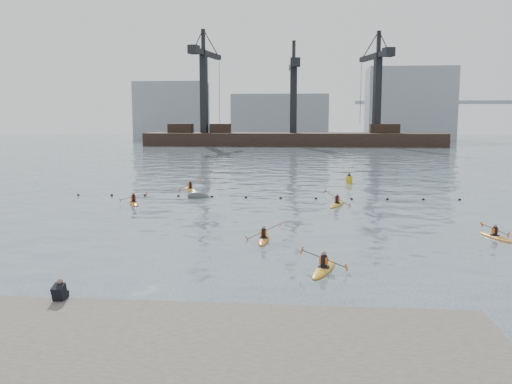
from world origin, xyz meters
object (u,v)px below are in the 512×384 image
(kayaker_1, at_px, (324,269))
(nav_buoy, at_px, (349,179))
(mooring_buoy, at_px, (199,197))
(kayaker_3, at_px, (337,204))
(kayaker_0, at_px, (264,239))
(kayaker_5, at_px, (190,189))
(kayaker_2, at_px, (134,203))
(kayaker_4, at_px, (495,236))

(kayaker_1, xyz_separation_m, nav_buoy, (3.75, 33.48, 0.28))
(nav_buoy, bearing_deg, mooring_buoy, -139.64)
(kayaker_3, height_order, nav_buoy, kayaker_3)
(kayaker_0, relative_size, kayaker_5, 0.91)
(kayaker_0, bearing_deg, kayaker_2, 134.19)
(kayaker_4, relative_size, nav_buoy, 2.28)
(kayaker_1, distance_m, mooring_buoy, 23.96)
(kayaker_2, bearing_deg, kayaker_0, -71.08)
(kayaker_0, distance_m, nav_buoy, 28.52)
(kayaker_3, distance_m, mooring_buoy, 12.11)
(mooring_buoy, bearing_deg, nav_buoy, 40.36)
(kayaker_3, relative_size, kayaker_5, 1.01)
(kayaker_3, distance_m, kayaker_5, 15.51)
(mooring_buoy, bearing_deg, kayaker_0, -66.71)
(kayaker_1, bearing_deg, kayaker_4, 54.06)
(kayaker_0, xyz_separation_m, kayaker_5, (-8.61, 20.53, 0.01))
(kayaker_4, bearing_deg, kayaker_2, -41.00)
(kayaker_0, relative_size, kayaker_4, 1.04)
(kayaker_2, relative_size, mooring_buoy, 1.63)
(mooring_buoy, distance_m, nav_buoy, 18.10)
(kayaker_1, bearing_deg, kayaker_5, 130.73)
(kayaker_0, height_order, mooring_buoy, kayaker_0)
(kayaker_0, relative_size, kayaker_3, 0.91)
(kayaker_5, xyz_separation_m, mooring_buoy, (1.75, -4.59, -0.10))
(kayaker_1, distance_m, kayaker_2, 23.08)
(kayaker_1, height_order, kayaker_5, kayaker_5)
(kayaker_0, height_order, kayaker_3, kayaker_3)
(kayaker_2, distance_m, kayaker_3, 16.27)
(kayaker_2, distance_m, mooring_buoy, 5.98)
(kayaker_2, height_order, nav_buoy, nav_buoy)
(kayaker_4, height_order, mooring_buoy, kayaker_4)
(kayaker_1, xyz_separation_m, kayaker_5, (-11.79, 26.35, 0.00))
(kayaker_4, bearing_deg, kayaker_0, -10.46)
(kayaker_3, bearing_deg, kayaker_0, -91.34)
(kayaker_1, relative_size, kayaker_5, 1.00)
(kayaker_3, xyz_separation_m, kayaker_4, (8.39, -10.92, -0.01))
(kayaker_2, relative_size, kayaker_5, 1.00)
(kayaker_4, relative_size, mooring_buoy, 1.43)
(kayaker_2, xyz_separation_m, kayaker_5, (2.81, 8.46, 0.00))
(kayaker_1, height_order, kayaker_2, kayaker_1)
(kayaker_0, bearing_deg, kayaker_4, 8.84)
(kayaker_0, relative_size, mooring_buoy, 1.49)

